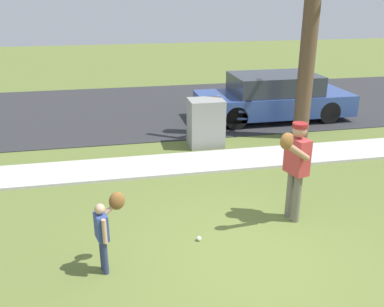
{
  "coord_description": "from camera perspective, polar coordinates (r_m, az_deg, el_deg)",
  "views": [
    {
      "loc": [
        -1.9,
        -4.9,
        3.56
      ],
      "look_at": [
        -0.53,
        1.68,
        1.0
      ],
      "focal_mm": 39.56,
      "sensor_mm": 36.0,
      "label": 1
    }
  ],
  "objects": [
    {
      "name": "sidewalk_strip",
      "position": [
        9.4,
        0.8,
        -1.21
      ],
      "size": [
        36.0,
        1.2,
        0.06
      ],
      "primitive_type": "cube",
      "color": "beige",
      "rests_on": "ground"
    },
    {
      "name": "person_child",
      "position": [
        5.79,
        -11.51,
        -9.35
      ],
      "size": [
        0.45,
        0.49,
        1.07
      ],
      "rotation": [
        0.0,
        0.0,
        0.26
      ],
      "color": "navy",
      "rests_on": "ground"
    },
    {
      "name": "baseball",
      "position": [
        6.61,
        0.93,
        -11.38
      ],
      "size": [
        0.07,
        0.07,
        0.07
      ],
      "primitive_type": "sphere",
      "color": "white",
      "rests_on": "ground"
    },
    {
      "name": "parked_wagon_blue",
      "position": [
        12.84,
        10.93,
        7.44
      ],
      "size": [
        4.5,
        1.8,
        1.33
      ],
      "rotation": [
        0.0,
        0.0,
        3.14
      ],
      "color": "#2D478C",
      "rests_on": "road_surface"
    },
    {
      "name": "road_surface",
      "position": [
        14.09,
        -3.62,
        6.23
      ],
      "size": [
        36.0,
        6.8,
        0.02
      ],
      "primitive_type": "cube",
      "color": "#2D2D30",
      "rests_on": "ground"
    },
    {
      "name": "person_adult",
      "position": [
        6.92,
        13.77,
        -1.06
      ],
      "size": [
        0.65,
        0.74,
        1.68
      ],
      "rotation": [
        0.0,
        0.0,
        -2.88
      ],
      "color": "#6B6656",
      "rests_on": "ground"
    },
    {
      "name": "utility_cabinet",
      "position": [
        10.35,
        1.87,
        4.14
      ],
      "size": [
        0.83,
        0.67,
        1.17
      ],
      "primitive_type": "cube",
      "color": "gray",
      "rests_on": "ground"
    },
    {
      "name": "ground_plane",
      "position": [
        9.32,
        0.93,
        -1.61
      ],
      "size": [
        48.0,
        48.0,
        0.0
      ],
      "primitive_type": "plane",
      "color": "olive"
    },
    {
      "name": "street_tree_near",
      "position": [
        10.94,
        15.86,
        17.8
      ],
      "size": [
        1.85,
        1.89,
        5.9
      ],
      "color": "brown",
      "rests_on": "ground"
    }
  ]
}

